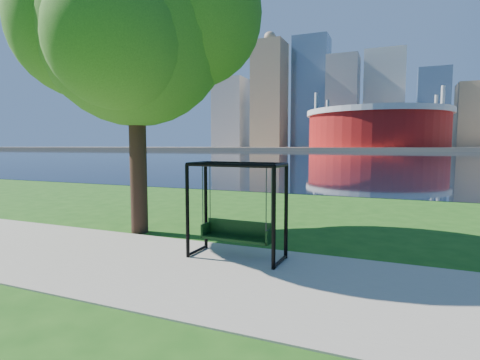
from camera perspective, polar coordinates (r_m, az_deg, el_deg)
The scene contains 8 objects.
ground at distance 7.70m, azimuth 1.54°, elevation -13.50°, with size 900.00×900.00×0.00m, color #1E5114.
path at distance 7.26m, azimuth 0.05°, elevation -14.55°, with size 120.00×4.00×0.03m, color #9E937F.
river at distance 108.86m, azimuth 21.58°, elevation 3.47°, with size 900.00×180.00×0.02m, color black.
far_bank at distance 312.81m, azimuth 22.53°, elevation 4.46°, with size 900.00×228.00×2.00m, color #937F60.
stadium at distance 242.41m, azimuth 20.11°, elevation 7.59°, with size 83.00×83.00×32.00m.
skyline at distance 327.97m, azimuth 22.01°, elevation 10.60°, with size 392.00×66.00×96.50m.
swing at distance 8.17m, azimuth -0.46°, elevation -4.99°, with size 2.09×0.94×2.12m.
park_tree at distance 11.52m, azimuth -15.76°, elevation 21.63°, with size 6.69×6.04×8.30m.
Camera 1 is at (2.66, -6.80, 2.46)m, focal length 28.00 mm.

